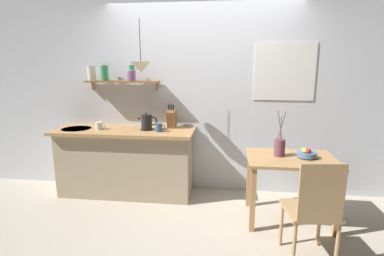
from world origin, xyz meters
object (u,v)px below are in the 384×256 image
at_px(dining_table, 291,169).
at_px(twig_vase, 280,147).
at_px(coffee_mug_by_sink, 99,126).
at_px(electric_kettle, 147,122).
at_px(coffee_mug_spare, 159,128).
at_px(pendant_lamp, 141,67).
at_px(knife_block, 172,119).
at_px(fruit_bowl, 307,154).
at_px(dining_chair_near, 314,207).

relative_size(dining_table, twig_vase, 1.85).
height_order(twig_vase, coffee_mug_by_sink, twig_vase).
distance_m(dining_table, electric_kettle, 1.84).
height_order(coffee_mug_spare, pendant_lamp, pendant_lamp).
bearing_deg(electric_kettle, knife_block, 28.58).
bearing_deg(pendant_lamp, twig_vase, -9.91).
distance_m(coffee_mug_by_sink, coffee_mug_spare, 0.80).
relative_size(fruit_bowl, coffee_mug_by_sink, 1.56).
bearing_deg(fruit_bowl, knife_block, 159.06).
relative_size(dining_chair_near, knife_block, 3.02).
height_order(coffee_mug_by_sink, coffee_mug_spare, coffee_mug_spare).
bearing_deg(pendant_lamp, dining_chair_near, -31.31).
bearing_deg(dining_table, coffee_mug_spare, 166.41).
bearing_deg(coffee_mug_spare, dining_table, -13.59).
bearing_deg(knife_block, electric_kettle, -151.42).
height_order(dining_table, knife_block, knife_block).
xyz_separation_m(dining_table, dining_chair_near, (0.05, -0.76, -0.07)).
xyz_separation_m(electric_kettle, knife_block, (0.30, 0.16, 0.03)).
distance_m(knife_block, pendant_lamp, 0.79).
height_order(twig_vase, pendant_lamp, pendant_lamp).
height_order(fruit_bowl, knife_block, knife_block).
xyz_separation_m(twig_vase, knife_block, (-1.31, 0.57, 0.19)).
bearing_deg(knife_block, coffee_mug_spare, -115.69).
xyz_separation_m(knife_block, coffee_mug_by_sink, (-0.92, -0.21, -0.08)).
xyz_separation_m(dining_chair_near, electric_kettle, (-1.78, 1.22, 0.46)).
xyz_separation_m(dining_table, coffee_mug_spare, (-1.56, 0.38, 0.34)).
xyz_separation_m(dining_table, pendant_lamp, (-1.75, 0.33, 1.09)).
relative_size(twig_vase, knife_block, 1.60).
relative_size(coffee_mug_by_sink, pendant_lamp, 0.21).
relative_size(fruit_bowl, pendant_lamp, 0.33).
bearing_deg(dining_table, dining_chair_near, -86.35).
xyz_separation_m(dining_table, twig_vase, (-0.13, 0.05, 0.23)).
height_order(dining_chair_near, knife_block, knife_block).
height_order(twig_vase, electric_kettle, twig_vase).
bearing_deg(pendant_lamp, electric_kettle, 82.73).
distance_m(fruit_bowl, knife_block, 1.72).
relative_size(twig_vase, pendant_lamp, 0.81).
xyz_separation_m(electric_kettle, coffee_mug_by_sink, (-0.62, -0.05, -0.05)).
xyz_separation_m(twig_vase, coffee_mug_by_sink, (-2.23, 0.36, 0.11)).
bearing_deg(dining_table, twig_vase, 159.36).
distance_m(dining_table, knife_block, 1.62).
distance_m(dining_table, twig_vase, 0.26).
bearing_deg(electric_kettle, dining_chair_near, -34.42).
relative_size(electric_kettle, coffee_mug_by_sink, 1.86).
bearing_deg(pendant_lamp, coffee_mug_spare, 12.92).
bearing_deg(knife_block, pendant_lamp, -137.25).
distance_m(dining_chair_near, twig_vase, 0.88).
bearing_deg(knife_block, fruit_bowl, -20.94).
relative_size(dining_chair_near, twig_vase, 1.88).
height_order(electric_kettle, pendant_lamp, pendant_lamp).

